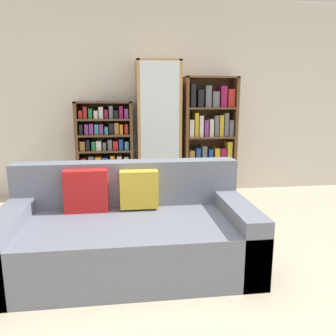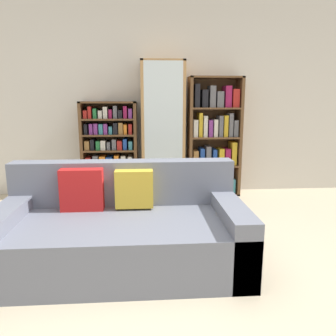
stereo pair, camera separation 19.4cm
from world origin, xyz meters
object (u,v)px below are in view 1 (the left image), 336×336
object	(u,v)px
bookshelf_right	(209,139)
wine_bottle	(213,195)
display_cabinet	(159,130)
bookshelf_left	(105,152)
couch	(128,232)

from	to	relation	value
bookshelf_right	wine_bottle	xyz separation A→B (m)	(-0.09, -0.61, -0.65)
bookshelf_right	display_cabinet	bearing A→B (deg)	-178.73
display_cabinet	wine_bottle	world-z (taller)	display_cabinet
wine_bottle	display_cabinet	bearing A→B (deg)	136.64
wine_bottle	bookshelf_right	bearing A→B (deg)	81.22
bookshelf_left	bookshelf_right	distance (m)	1.47
couch	display_cabinet	size ratio (longest dim) A/B	1.06
bookshelf_right	couch	bearing A→B (deg)	-120.65
couch	wine_bottle	world-z (taller)	couch
display_cabinet	couch	bearing A→B (deg)	-102.88
bookshelf_right	wine_bottle	distance (m)	0.90
display_cabinet	wine_bottle	size ratio (longest dim) A/B	5.33
bookshelf_left	couch	bearing A→B (deg)	-81.77
bookshelf_left	display_cabinet	distance (m)	0.79
couch	bookshelf_right	bearing A→B (deg)	59.35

